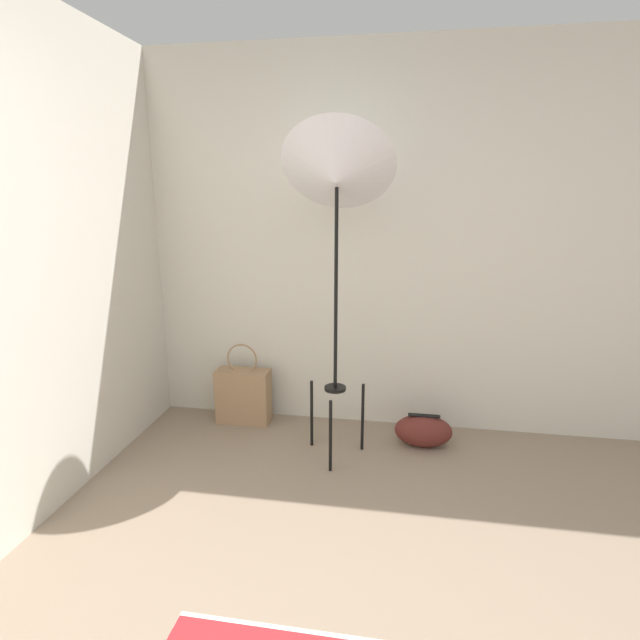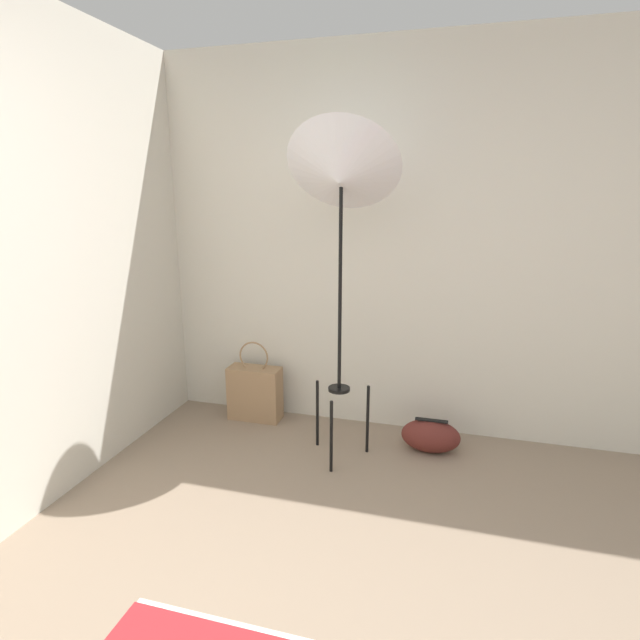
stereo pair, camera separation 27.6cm
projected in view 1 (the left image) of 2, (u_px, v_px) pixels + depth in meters
wall_back at (405, 246)px, 3.38m from camera, size 8.00×0.05×2.60m
photo_umbrella at (337, 178)px, 2.81m from camera, size 0.67×0.56×2.05m
tote_bag at (243, 395)px, 3.66m from camera, size 0.39×0.17×0.60m
duffel_bag at (423, 431)px, 3.33m from camera, size 0.38×0.21×0.22m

